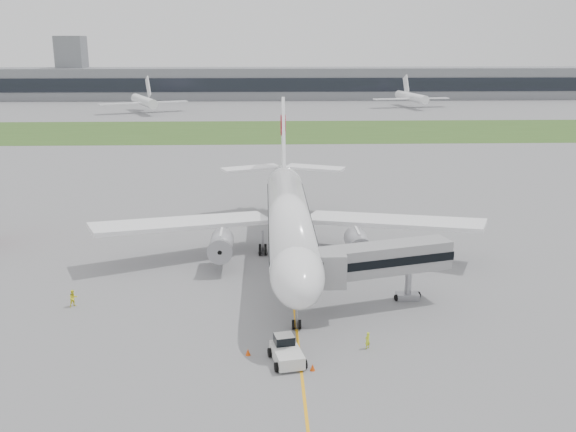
{
  "coord_description": "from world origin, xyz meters",
  "views": [
    {
      "loc": [
        -2.77,
        -69.89,
        26.04
      ],
      "look_at": [
        -0.19,
        2.0,
        6.3
      ],
      "focal_mm": 40.0,
      "sensor_mm": 36.0,
      "label": 1
    }
  ],
  "objects_px": {
    "airliner": "(289,215)",
    "pushback_tug": "(286,351)",
    "jet_bridge": "(379,260)",
    "ground_crew_near": "(367,340)"
  },
  "relations": [
    {
      "from": "airliner",
      "to": "ground_crew_near",
      "type": "xyz_separation_m",
      "value": [
        6.0,
        -23.99,
        -4.89
      ]
    },
    {
      "from": "pushback_tug",
      "to": "ground_crew_near",
      "type": "distance_m",
      "value": 7.44
    },
    {
      "from": "airliner",
      "to": "pushback_tug",
      "type": "height_order",
      "value": "airliner"
    },
    {
      "from": "jet_bridge",
      "to": "ground_crew_near",
      "type": "relative_size",
      "value": 9.06
    },
    {
      "from": "pushback_tug",
      "to": "jet_bridge",
      "type": "bearing_deg",
      "value": 37.66
    },
    {
      "from": "pushback_tug",
      "to": "ground_crew_near",
      "type": "xyz_separation_m",
      "value": [
        7.17,
        2.0,
        -0.15
      ]
    },
    {
      "from": "pushback_tug",
      "to": "jet_bridge",
      "type": "distance_m",
      "value": 15.26
    },
    {
      "from": "airliner",
      "to": "pushback_tug",
      "type": "xyz_separation_m",
      "value": [
        -1.17,
        -25.99,
        -4.74
      ]
    },
    {
      "from": "pushback_tug",
      "to": "jet_bridge",
      "type": "relative_size",
      "value": 0.31
    },
    {
      "from": "airliner",
      "to": "jet_bridge",
      "type": "xyz_separation_m",
      "value": [
        8.45,
        -14.84,
        -0.74
      ]
    }
  ]
}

